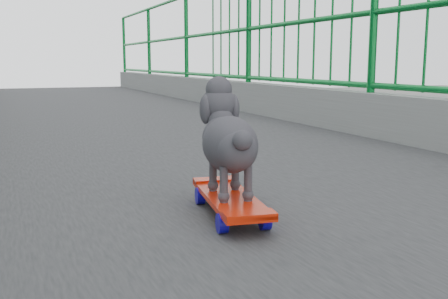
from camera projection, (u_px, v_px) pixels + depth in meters
skateboard at (230, 201)px, 1.76m from camera, size 0.24×0.55×0.07m
poodle at (228, 138)px, 1.75m from camera, size 0.22×0.43×0.36m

